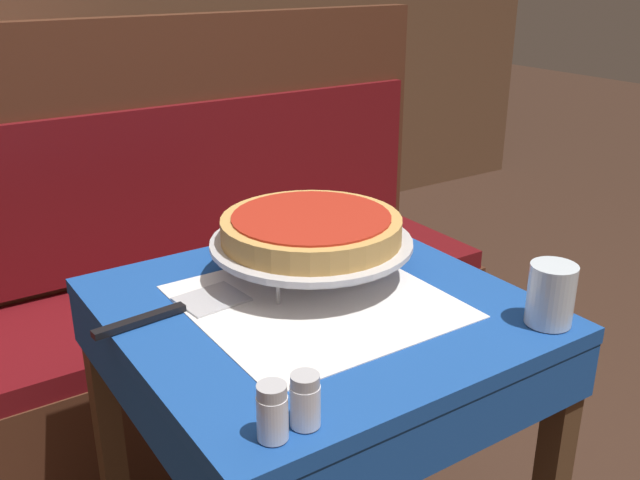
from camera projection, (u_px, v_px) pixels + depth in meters
The scene contains 8 objects.
dining_table_front at pixel (316, 349), 1.33m from camera, with size 0.71×0.71×0.77m.
booth_bench at pixel (194, 326), 2.08m from camera, with size 1.78×0.50×1.20m.
pizza_pan_stand at pixel (311, 244), 1.37m from camera, with size 0.39×0.39×0.08m.
deep_dish_pizza at pixel (311, 228), 1.36m from camera, with size 0.35×0.35×0.05m.
pizza_server at pixel (179, 309), 1.26m from camera, with size 0.29×0.11×0.01m.
water_glass_near at pixel (551, 294), 1.20m from camera, with size 0.08×0.08×0.11m.
salt_shaker at pixel (272, 412), 0.91m from camera, with size 0.04×0.04×0.08m.
pepper_shaker at pixel (305, 400), 0.94m from camera, with size 0.04×0.04×0.08m.
Camera 1 is at (-0.64, -0.97, 1.35)m, focal length 40.00 mm.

